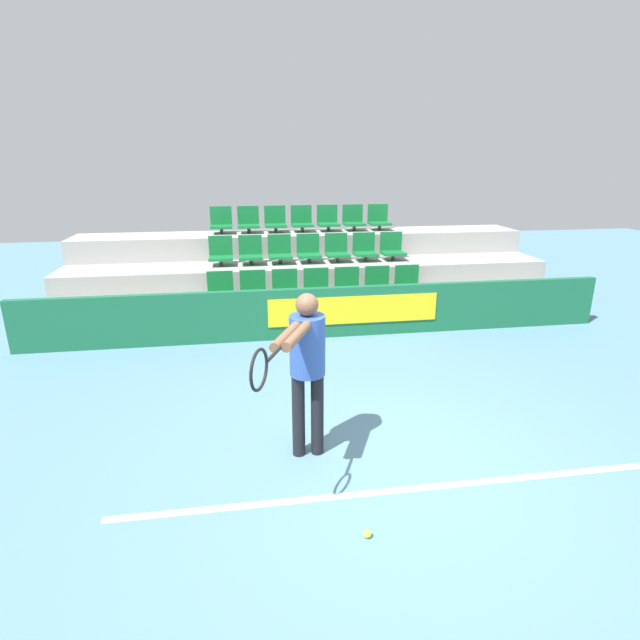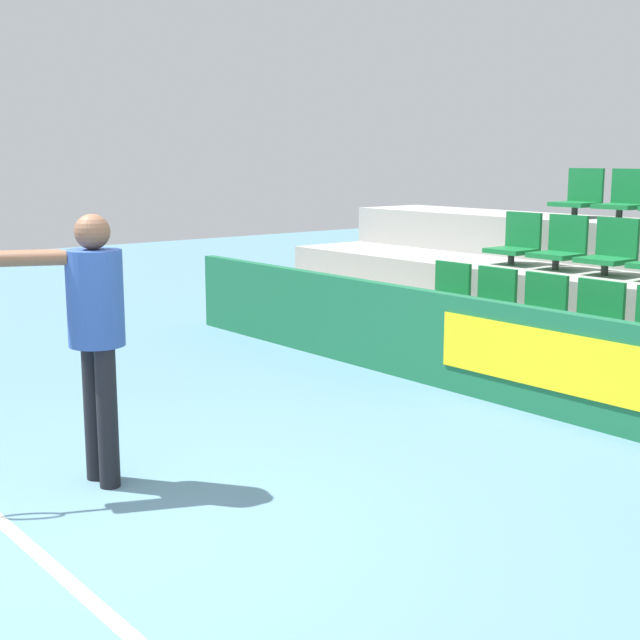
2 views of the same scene
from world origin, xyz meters
name	(u,v)px [view 1 (image 1 of 2)]	position (x,y,z in m)	size (l,w,h in m)	color
ground_plane	(383,462)	(0.00, 0.00, 0.00)	(30.00, 30.00, 0.00)	slate
court_baseline	(397,490)	(0.00, -0.46, 0.00)	(5.15, 0.08, 0.01)	white
barrier_wall	(324,312)	(0.01, 3.71, 0.43)	(9.85, 0.14, 0.86)	#19603D
bleacher_tier_front	(318,313)	(0.00, 4.34, 0.23)	(9.45, 1.09, 0.46)	#9E9E99
bleacher_tier_middle	(310,286)	(0.00, 5.43, 0.46)	(9.45, 1.09, 0.91)	#9E9E99
bleacher_tier_back	(303,264)	(0.00, 6.52, 0.68)	(9.45, 1.09, 1.37)	#9E9E99
stadium_chair_0	(220,290)	(-1.71, 4.47, 0.69)	(0.45, 0.42, 0.55)	#333333
stadium_chair_1	(253,289)	(-1.14, 4.47, 0.69)	(0.45, 0.42, 0.55)	#333333
stadium_chair_2	(285,288)	(-0.57, 4.47, 0.69)	(0.45, 0.42, 0.55)	#333333
stadium_chair_3	(317,287)	(0.00, 4.47, 0.69)	(0.45, 0.42, 0.55)	#333333
stadium_chair_4	(348,285)	(0.57, 4.47, 0.69)	(0.45, 0.42, 0.55)	#333333
stadium_chair_5	(378,284)	(1.14, 4.47, 0.69)	(0.45, 0.42, 0.55)	#333333
stadium_chair_6	(408,283)	(1.71, 4.47, 0.69)	(0.45, 0.42, 0.55)	#333333
stadium_chair_7	(221,253)	(-1.71, 5.56, 1.14)	(0.45, 0.42, 0.55)	#333333
stadium_chair_8	(251,252)	(-1.14, 5.56, 1.14)	(0.45, 0.42, 0.55)	#333333
stadium_chair_9	(280,251)	(-0.57, 5.56, 1.14)	(0.45, 0.42, 0.55)	#333333
stadium_chair_10	(309,251)	(0.00, 5.56, 1.14)	(0.45, 0.42, 0.55)	#333333
stadium_chair_11	(337,250)	(0.57, 5.56, 1.14)	(0.45, 0.42, 0.55)	#333333
stadium_chair_12	(365,249)	(1.14, 5.56, 1.14)	(0.45, 0.42, 0.55)	#333333
stadium_chair_13	(392,248)	(1.71, 5.56, 1.14)	(0.45, 0.42, 0.55)	#333333
stadium_chair_14	(221,222)	(-1.71, 6.65, 1.60)	(0.45, 0.42, 0.55)	#333333
stadium_chair_15	(248,222)	(-1.14, 6.65, 1.60)	(0.45, 0.42, 0.55)	#333333
stadium_chair_16	(275,221)	(-0.57, 6.65, 1.60)	(0.45, 0.42, 0.55)	#333333
stadium_chair_17	(302,221)	(0.00, 6.65, 1.60)	(0.45, 0.42, 0.55)	#333333
stadium_chair_18	(328,220)	(0.57, 6.65, 1.60)	(0.45, 0.42, 0.55)	#333333
stadium_chair_19	(354,220)	(1.14, 6.65, 1.60)	(0.45, 0.42, 0.55)	#333333
stadium_chair_20	(379,219)	(1.71, 6.65, 1.60)	(0.45, 0.42, 0.55)	#333333
tennis_player	(306,359)	(-0.75, 0.22, 1.07)	(0.75, 1.42, 1.71)	black
tennis_ball	(368,534)	(-0.41, -0.99, 0.03)	(0.07, 0.07, 0.07)	#CCDB33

